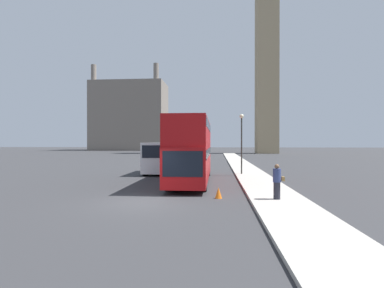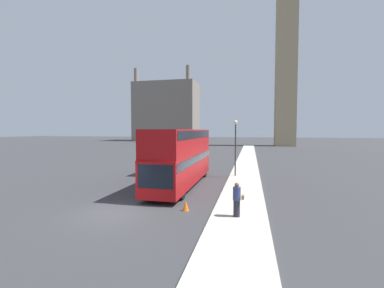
% 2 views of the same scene
% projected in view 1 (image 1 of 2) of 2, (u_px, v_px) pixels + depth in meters
% --- Properties ---
extents(ground_plane, '(300.00, 300.00, 0.00)m').
position_uv_depth(ground_plane, '(144.00, 202.00, 14.08)').
color(ground_plane, '#333335').
extents(sidewalk_strip, '(2.72, 120.00, 0.15)m').
position_uv_depth(sidewalk_strip, '(281.00, 203.00, 13.56)').
color(sidewalk_strip, '#ADA89E').
rests_on(sidewalk_strip, ground_plane).
extents(clock_tower, '(5.71, 5.88, 63.43)m').
position_uv_depth(clock_tower, '(267.00, 24.00, 75.29)').
color(clock_tower, tan).
rests_on(clock_tower, ground_plane).
extents(building_block_distant, '(24.99, 14.46, 28.80)m').
position_uv_depth(building_block_distant, '(130.00, 117.00, 105.53)').
color(building_block_distant, slate).
rests_on(building_block_distant, ground_plane).
extents(red_double_decker_bus, '(2.45, 11.51, 4.35)m').
position_uv_depth(red_double_decker_bus, '(192.00, 148.00, 21.24)').
color(red_double_decker_bus, '#A80F11').
rests_on(red_double_decker_bus, ground_plane).
extents(white_van, '(1.99, 5.30, 2.78)m').
position_uv_depth(white_van, '(158.00, 157.00, 26.74)').
color(white_van, white).
rests_on(white_van, ground_plane).
extents(pedestrian, '(0.53, 0.37, 1.65)m').
position_uv_depth(pedestrian, '(277.00, 182.00, 14.03)').
color(pedestrian, '#23232D').
rests_on(pedestrian, sidewalk_strip).
extents(street_lamp, '(0.36, 0.36, 5.05)m').
position_uv_depth(street_lamp, '(242.00, 134.00, 25.21)').
color(street_lamp, '#2D332D').
rests_on(street_lamp, sidewalk_strip).
extents(traffic_cone, '(0.36, 0.36, 0.55)m').
position_uv_depth(traffic_cone, '(218.00, 193.00, 15.03)').
color(traffic_cone, orange).
rests_on(traffic_cone, ground_plane).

